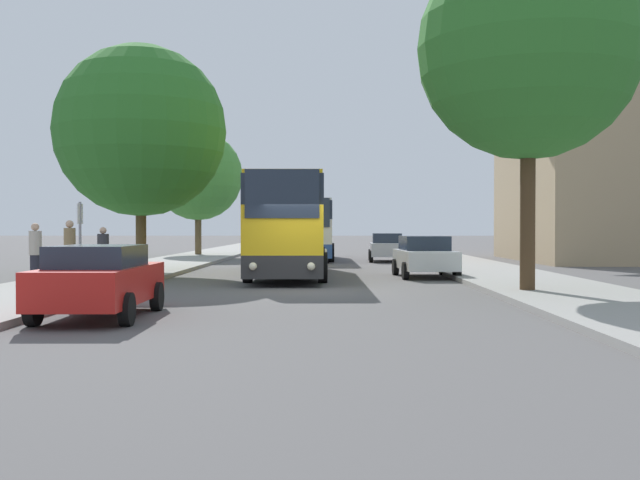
{
  "coord_description": "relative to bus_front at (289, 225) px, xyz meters",
  "views": [
    {
      "loc": [
        0.73,
        -21.32,
        1.8
      ],
      "look_at": [
        0.32,
        9.93,
        1.29
      ],
      "focal_mm": 42.0,
      "sensor_mm": 36.0,
      "label": 1
    }
  ],
  "objects": [
    {
      "name": "ground_plane",
      "position": [
        0.8,
        -6.56,
        -1.89
      ],
      "size": [
        300.0,
        300.0,
        0.0
      ],
      "primitive_type": "plane",
      "color": "#565454",
      "rests_on": "ground"
    },
    {
      "name": "sidewalk_left",
      "position": [
        -6.2,
        -6.56,
        -1.82
      ],
      "size": [
        4.0,
        120.0,
        0.15
      ],
      "primitive_type": "cube",
      "color": "gray",
      "rests_on": "ground_plane"
    },
    {
      "name": "sidewalk_right",
      "position": [
        7.8,
        -6.56,
        -1.82
      ],
      "size": [
        4.0,
        120.0,
        0.15
      ],
      "primitive_type": "cube",
      "color": "gray",
      "rests_on": "ground_plane"
    },
    {
      "name": "bus_front",
      "position": [
        0.0,
        0.0,
        0.0
      ],
      "size": [
        2.91,
        11.81,
        3.56
      ],
      "rotation": [
        0.0,
        0.0,
        0.02
      ],
      "color": "#2D2D2D",
      "rests_on": "ground_plane"
    },
    {
      "name": "bus_middle",
      "position": [
        0.33,
        14.31,
        -0.13
      ],
      "size": [
        2.86,
        10.72,
        3.3
      ],
      "rotation": [
        0.0,
        0.0,
        0.02
      ],
      "color": "#2D519E",
      "rests_on": "ground_plane"
    },
    {
      "name": "parked_car_left_curb",
      "position": [
        -3.06,
        -13.08,
        -1.12
      ],
      "size": [
        1.96,
        4.16,
        1.45
      ],
      "rotation": [
        0.0,
        0.0,
        0.02
      ],
      "color": "red",
      "rests_on": "ground_plane"
    },
    {
      "name": "parked_car_right_near",
      "position": [
        4.98,
        -0.62,
        -1.11
      ],
      "size": [
        2.16,
        4.11,
        1.5
      ],
      "rotation": [
        0.0,
        0.0,
        3.19
      ],
      "color": "silver",
      "rests_on": "ground_plane"
    },
    {
      "name": "parked_car_right_far",
      "position": [
        4.57,
        12.15,
        -1.11
      ],
      "size": [
        2.03,
        4.25,
        1.5
      ],
      "rotation": [
        0.0,
        0.0,
        3.11
      ],
      "color": "#B7B7BC",
      "rests_on": "ground_plane"
    },
    {
      "name": "bus_stop_sign",
      "position": [
        -5.84,
        -5.95,
        -0.24
      ],
      "size": [
        0.08,
        0.45,
        2.42
      ],
      "color": "gray",
      "rests_on": "sidewalk_left"
    },
    {
      "name": "pedestrian_waiting_near",
      "position": [
        -6.71,
        -4.37,
        -0.78
      ],
      "size": [
        0.36,
        0.36,
        1.89
      ],
      "rotation": [
        0.0,
        0.0,
        3.22
      ],
      "color": "#23232D",
      "rests_on": "sidewalk_left"
    },
    {
      "name": "pedestrian_waiting_far",
      "position": [
        -7.13,
        -6.07,
        -0.84
      ],
      "size": [
        0.36,
        0.36,
        1.79
      ],
      "rotation": [
        0.0,
        0.0,
        6.23
      ],
      "color": "#23232D",
      "rests_on": "sidewalk_left"
    },
    {
      "name": "pedestrian_walking_back",
      "position": [
        -5.65,
        -4.34,
        -0.9
      ],
      "size": [
        0.36,
        0.36,
        1.67
      ],
      "rotation": [
        0.0,
        0.0,
        2.03
      ],
      "color": "#23232D",
      "rests_on": "sidewalk_left"
    },
    {
      "name": "tree_left_near",
      "position": [
        -6.67,
        18.47,
        3.13
      ],
      "size": [
        5.53,
        5.53,
        7.65
      ],
      "color": "brown",
      "rests_on": "sidewalk_left"
    },
    {
      "name": "tree_left_far",
      "position": [
        -5.74,
        0.75,
        3.63
      ],
      "size": [
        6.58,
        6.58,
        8.66
      ],
      "color": "#513D23",
      "rests_on": "sidewalk_left"
    },
    {
      "name": "tree_right_near",
      "position": [
        6.79,
        -7.92,
        4.65
      ],
      "size": [
        5.89,
        5.89,
        9.35
      ],
      "color": "#47331E",
      "rests_on": "sidewalk_right"
    }
  ]
}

